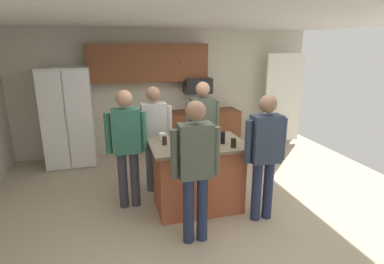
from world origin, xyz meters
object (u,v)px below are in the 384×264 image
at_px(kitchen_island, 197,175).
at_px(person_guest_right, 154,132).
at_px(tumbler_amber, 233,143).
at_px(mug_ceramic_white, 163,136).
at_px(refrigerator, 69,117).
at_px(glass_stout_tall, 216,138).
at_px(glass_short_whisky, 210,141).
at_px(microwave_over_range, 198,85).
at_px(glass_dark_ale, 223,138).
at_px(glass_pilsner, 164,140).
at_px(mug_blue_stoneware, 202,144).
at_px(person_host_foreground, 265,150).
at_px(person_guest_by_door, 127,142).
at_px(serving_tray, 189,140).
at_px(person_elder_center, 195,164).
at_px(person_guest_left, 202,126).

bearing_deg(kitchen_island, person_guest_right, 125.97).
xyz_separation_m(tumbler_amber, mug_ceramic_white, (-0.85, 0.57, -0.01)).
bearing_deg(refrigerator, glass_stout_tall, -46.15).
xyz_separation_m(tumbler_amber, glass_short_whisky, (-0.28, 0.13, 0.01)).
xyz_separation_m(microwave_over_range, glass_dark_ale, (-0.35, -2.50, -0.39)).
relative_size(kitchen_island, glass_short_whisky, 9.38).
bearing_deg(glass_stout_tall, glass_pilsner, 175.50).
bearing_deg(tumbler_amber, mug_ceramic_white, 145.96).
bearing_deg(kitchen_island, tumbler_amber, -36.08).
height_order(glass_pilsner, mug_ceramic_white, glass_pilsner).
bearing_deg(tumbler_amber, mug_blue_stoneware, 168.33).
bearing_deg(mug_blue_stoneware, person_host_foreground, -23.17).
bearing_deg(refrigerator, person_guest_right, -47.88).
xyz_separation_m(kitchen_island, tumbler_amber, (0.41, -0.30, 0.54)).
distance_m(person_host_foreground, person_guest_by_door, 1.88).
bearing_deg(mug_ceramic_white, tumbler_amber, -34.04).
bearing_deg(serving_tray, refrigerator, 129.87).
distance_m(refrigerator, glass_stout_tall, 3.17).
bearing_deg(tumbler_amber, serving_tray, 143.45).
height_order(person_guest_right, mug_ceramic_white, person_guest_right).
xyz_separation_m(person_elder_center, glass_pilsner, (-0.21, 0.82, 0.04)).
xyz_separation_m(glass_stout_tall, glass_dark_ale, (0.06, -0.10, 0.02)).
relative_size(microwave_over_range, glass_short_whisky, 4.00).
distance_m(person_guest_right, person_guest_left, 0.80).
bearing_deg(mug_ceramic_white, person_elder_center, -79.39).
relative_size(kitchen_island, person_guest_left, 0.76).
xyz_separation_m(person_host_foreground, tumbler_amber, (-0.34, 0.24, 0.06)).
distance_m(person_guest_by_door, person_elder_center, 1.26).
bearing_deg(refrigerator, person_elder_center, -61.08).
relative_size(person_guest_right, mug_blue_stoneware, 13.02).
bearing_deg(serving_tray, tumbler_amber, -36.55).
xyz_separation_m(person_host_foreground, glass_dark_ale, (-0.42, 0.42, 0.08)).
height_order(person_guest_by_door, glass_pilsner, person_guest_by_door).
relative_size(glass_dark_ale, glass_short_whisky, 1.19).
bearing_deg(tumbler_amber, glass_stout_tall, 116.65).
relative_size(mug_ceramic_white, glass_dark_ale, 0.81).
bearing_deg(person_guest_by_door, tumbler_amber, -6.86).
relative_size(kitchen_island, person_elder_center, 0.76).
bearing_deg(person_guest_right, serving_tray, -2.56).
relative_size(microwave_over_range, kitchen_island, 0.43).
distance_m(glass_dark_ale, glass_short_whisky, 0.20).
xyz_separation_m(glass_stout_tall, glass_short_whisky, (-0.14, -0.16, 0.01)).
distance_m(kitchen_island, glass_dark_ale, 0.66).
xyz_separation_m(refrigerator, person_elder_center, (1.68, -3.04, 0.05)).
xyz_separation_m(tumbler_amber, glass_stout_tall, (-0.14, 0.28, 0.00)).
height_order(person_elder_center, serving_tray, person_elder_center).
height_order(tumbler_amber, glass_short_whisky, glass_short_whisky).
bearing_deg(mug_blue_stoneware, person_guest_right, 118.77).
xyz_separation_m(mug_ceramic_white, glass_dark_ale, (0.77, -0.40, 0.03)).
distance_m(person_elder_center, glass_short_whisky, 0.71).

